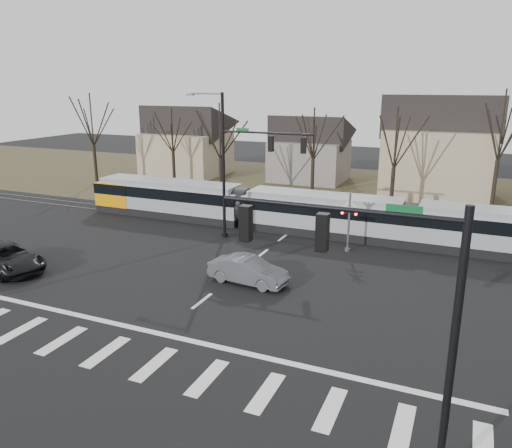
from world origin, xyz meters
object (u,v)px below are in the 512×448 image
at_px(tram, 321,212).
at_px(rail_crossing_signal, 349,224).
at_px(sedan, 248,270).
at_px(suv, 7,257).

relative_size(tram, rail_crossing_signal, 9.86).
xyz_separation_m(tram, sedan, (-1.02, -10.85, -0.88)).
relative_size(tram, sedan, 8.46).
bearing_deg(sedan, suv, 111.12).
relative_size(sedan, suv, 0.76).
bearing_deg(rail_crossing_signal, suv, -147.25).
relative_size(tram, suv, 6.41).
relative_size(suv, rail_crossing_signal, 1.54).
distance_m(suv, rail_crossing_signal, 21.27).
height_order(tram, rail_crossing_signal, rail_crossing_signal).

